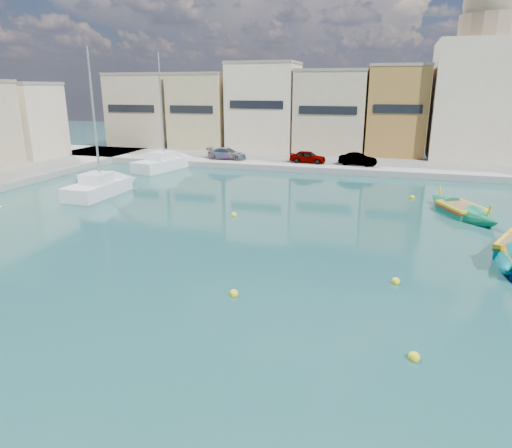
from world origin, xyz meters
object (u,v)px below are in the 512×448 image
at_px(church_block, 484,83).
at_px(luzzu_green, 461,211).
at_px(yacht_north, 174,162).
at_px(yacht_midnorth, 111,185).

xyz_separation_m(church_block, luzzu_green, (-3.95, -23.74, -8.15)).
distance_m(luzzu_green, yacht_north, 28.66).
bearing_deg(luzzu_green, yacht_north, 156.64).
height_order(church_block, yacht_midnorth, church_block).
relative_size(church_block, luzzu_green, 2.52).
distance_m(church_block, luzzu_green, 25.41).
bearing_deg(luzzu_green, church_block, 80.55).
bearing_deg(church_block, luzzu_green, -99.45).
relative_size(luzzu_green, yacht_north, 0.63).
xyz_separation_m(church_block, yacht_north, (-30.26, -12.38, -7.93)).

